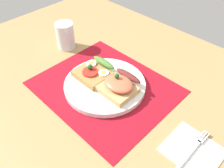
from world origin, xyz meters
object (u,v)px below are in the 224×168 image
drinking_glass (65,36)px  sandwich_salmon (119,85)px  napkin (193,150)px  plate (105,85)px  sandwich_egg_tomato (94,72)px  fork (194,148)px

drinking_glass → sandwich_salmon: bearing=-8.2°
napkin → plate: bearing=178.9°
napkin → sandwich_egg_tomato: bearing=178.7°
fork → sandwich_egg_tomato: bearing=179.1°
drinking_glass → napkin: bearing=-6.1°
sandwich_egg_tomato → fork: sandwich_egg_tomato is taller
sandwich_egg_tomato → drinking_glass: 21.58cm
sandwich_egg_tomato → drinking_glass: (-20.91, 5.12, 1.52)cm
plate → sandwich_salmon: 5.59cm
plate → fork: plate is taller
sandwich_salmon → napkin: size_ratio=0.86×
fork → plate: bearing=179.4°
plate → drinking_glass: size_ratio=2.57×
sandwich_egg_tomato → sandwich_salmon: 9.65cm
plate → sandwich_egg_tomato: bearing=177.3°
sandwich_salmon → drinking_glass: (-30.52, 4.40, 1.06)cm
sandwich_salmon → napkin: sandwich_salmon is taller
sandwich_salmon → napkin: 25.55cm
sandwich_egg_tomato → napkin: size_ratio=0.83×
napkin → drinking_glass: 56.29cm
napkin → drinking_glass: (-55.80, 5.94, 4.44)cm
napkin → fork: 0.54cm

